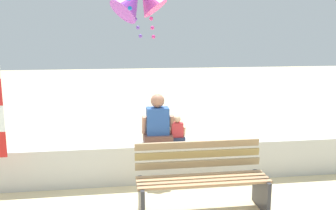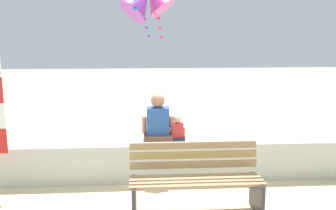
{
  "view_description": "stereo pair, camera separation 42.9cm",
  "coord_description": "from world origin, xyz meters",
  "px_view_note": "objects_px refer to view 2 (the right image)",
  "views": [
    {
      "loc": [
        -0.82,
        -4.32,
        2.34
      ],
      "look_at": [
        -0.0,
        1.36,
        1.21
      ],
      "focal_mm": 39.97,
      "sensor_mm": 36.0,
      "label": 1
    },
    {
      "loc": [
        -0.4,
        -4.37,
        2.34
      ],
      "look_at": [
        -0.0,
        1.36,
        1.21
      ],
      "focal_mm": 39.97,
      "sensor_mm": 36.0,
      "label": 2
    }
  ],
  "objects_px": {
    "park_bench": "(195,180)",
    "kite_magenta": "(156,0)",
    "person_adult": "(158,123)",
    "kite_purple": "(140,3)",
    "person_child": "(177,131)"
  },
  "relations": [
    {
      "from": "person_adult",
      "to": "kite_magenta",
      "type": "distance_m",
      "value": 2.67
    },
    {
      "from": "park_bench",
      "to": "kite_purple",
      "type": "height_order",
      "value": "kite_purple"
    },
    {
      "from": "kite_purple",
      "to": "person_child",
      "type": "bearing_deg",
      "value": -78.33
    },
    {
      "from": "park_bench",
      "to": "kite_purple",
      "type": "relative_size",
      "value": 1.43
    },
    {
      "from": "park_bench",
      "to": "kite_magenta",
      "type": "relative_size",
      "value": 1.57
    },
    {
      "from": "person_adult",
      "to": "kite_purple",
      "type": "relative_size",
      "value": 0.63
    },
    {
      "from": "park_bench",
      "to": "person_adult",
      "type": "xyz_separation_m",
      "value": [
        -0.44,
        1.18,
        0.49
      ]
    },
    {
      "from": "kite_purple",
      "to": "kite_magenta",
      "type": "bearing_deg",
      "value": -74.13
    },
    {
      "from": "person_adult",
      "to": "kite_purple",
      "type": "height_order",
      "value": "kite_purple"
    },
    {
      "from": "person_child",
      "to": "kite_purple",
      "type": "xyz_separation_m",
      "value": [
        -0.57,
        2.78,
        2.19
      ]
    },
    {
      "from": "person_child",
      "to": "kite_magenta",
      "type": "xyz_separation_m",
      "value": [
        -0.27,
        1.72,
        2.18
      ]
    },
    {
      "from": "person_adult",
      "to": "kite_purple",
      "type": "distance_m",
      "value": 3.47
    },
    {
      "from": "park_bench",
      "to": "kite_purple",
      "type": "xyz_separation_m",
      "value": [
        -0.71,
        3.96,
        2.54
      ]
    },
    {
      "from": "park_bench",
      "to": "kite_magenta",
      "type": "xyz_separation_m",
      "value": [
        -0.41,
        2.9,
        2.53
      ]
    },
    {
      "from": "park_bench",
      "to": "person_child",
      "type": "bearing_deg",
      "value": 96.42
    }
  ]
}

